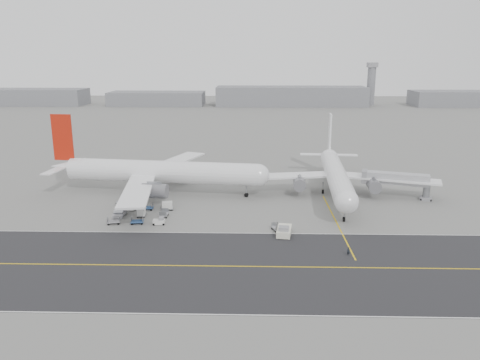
{
  "coord_description": "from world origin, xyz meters",
  "views": [
    {
      "loc": [
        11.26,
        -92.6,
        35.22
      ],
      "look_at": [
        8.58,
        12.0,
        7.62
      ],
      "focal_mm": 35.0,
      "sensor_mm": 36.0,
      "label": 1
    }
  ],
  "objects_px": {
    "jet_bridge": "(396,180)",
    "airliner_b": "(336,175)",
    "airliner_a": "(157,172)",
    "pushback_tug": "(284,231)",
    "control_tower": "(371,83)",
    "ground_crew_a": "(348,251)"
  },
  "relations": [
    {
      "from": "control_tower",
      "to": "pushback_tug",
      "type": "distance_m",
      "value": 280.61
    },
    {
      "from": "airliner_b",
      "to": "ground_crew_a",
      "type": "bearing_deg",
      "value": -91.83
    },
    {
      "from": "jet_bridge",
      "to": "airliner_b",
      "type": "bearing_deg",
      "value": -172.58
    },
    {
      "from": "pushback_tug",
      "to": "ground_crew_a",
      "type": "relative_size",
      "value": 4.69
    },
    {
      "from": "airliner_a",
      "to": "jet_bridge",
      "type": "relative_size",
      "value": 3.38
    },
    {
      "from": "jet_bridge",
      "to": "ground_crew_a",
      "type": "bearing_deg",
      "value": -101.02
    },
    {
      "from": "control_tower",
      "to": "pushback_tug",
      "type": "xyz_separation_m",
      "value": [
        -82.04,
        -267.92,
        -15.36
      ]
    },
    {
      "from": "airliner_b",
      "to": "pushback_tug",
      "type": "height_order",
      "value": "airliner_b"
    },
    {
      "from": "airliner_b",
      "to": "control_tower",
      "type": "bearing_deg",
      "value": 78.72
    },
    {
      "from": "airliner_a",
      "to": "control_tower",
      "type": "bearing_deg",
      "value": -18.7
    },
    {
      "from": "control_tower",
      "to": "jet_bridge",
      "type": "bearing_deg",
      "value": -102.08
    },
    {
      "from": "pushback_tug",
      "to": "jet_bridge",
      "type": "relative_size",
      "value": 0.44
    },
    {
      "from": "pushback_tug",
      "to": "ground_crew_a",
      "type": "distance_m",
      "value": 14.95
    },
    {
      "from": "control_tower",
      "to": "ground_crew_a",
      "type": "distance_m",
      "value": 287.27
    },
    {
      "from": "airliner_a",
      "to": "jet_bridge",
      "type": "bearing_deg",
      "value": -85.09
    },
    {
      "from": "airliner_a",
      "to": "airliner_b",
      "type": "distance_m",
      "value": 47.06
    },
    {
      "from": "control_tower",
      "to": "jet_bridge",
      "type": "distance_m",
      "value": 246.29
    },
    {
      "from": "airliner_a",
      "to": "pushback_tug",
      "type": "xyz_separation_m",
      "value": [
        31.66,
        -29.39,
        -5.05
      ]
    },
    {
      "from": "control_tower",
      "to": "airliner_a",
      "type": "distance_m",
      "value": 264.44
    },
    {
      "from": "control_tower",
      "to": "airliner_a",
      "type": "relative_size",
      "value": 0.52
    },
    {
      "from": "airliner_a",
      "to": "ground_crew_a",
      "type": "xyz_separation_m",
      "value": [
        42.74,
        -39.42,
        -5.12
      ]
    },
    {
      "from": "jet_bridge",
      "to": "control_tower",
      "type": "bearing_deg",
      "value": 94.39
    }
  ]
}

